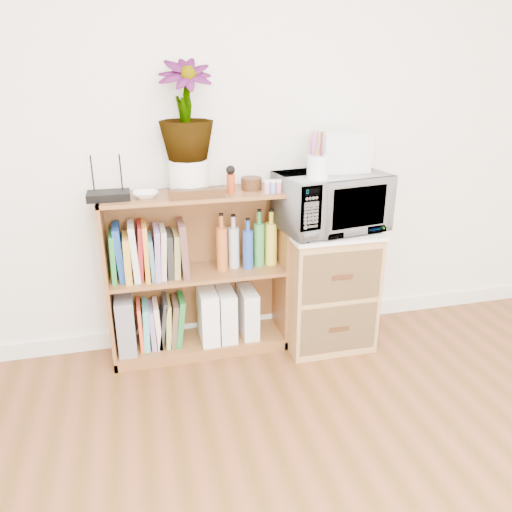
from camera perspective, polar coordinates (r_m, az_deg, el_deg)
name	(u,v)px	position (r m, az deg, el deg)	size (l,w,h in m)	color
skirting_board	(252,323)	(3.21, -0.46, -7.64)	(4.00, 0.02, 0.10)	white
bookshelf	(198,275)	(2.85, -6.68, -2.21)	(1.00, 0.30, 0.95)	brown
wicker_unit	(326,287)	(3.01, 7.95, -3.57)	(0.50, 0.45, 0.70)	#9E7542
microwave	(331,202)	(2.82, 8.56, 6.17)	(0.57, 0.39, 0.32)	silver
pen_cup	(318,167)	(2.62, 7.07, 10.05)	(0.11, 0.11, 0.12)	white
small_appliance	(341,151)	(2.85, 9.68, 11.73)	(0.27, 0.22, 0.21)	silver
router	(109,196)	(2.66, -16.49, 6.63)	(0.21, 0.15, 0.04)	black
white_bowl	(146,195)	(2.64, -12.51, 6.86)	(0.13, 0.13, 0.03)	white
plant_pot	(189,176)	(2.69, -7.69, 9.00)	(0.21, 0.21, 0.18)	white
potted_plant	(186,110)	(2.64, -8.05, 16.14)	(0.28, 0.28, 0.50)	#29672C
trinket_box	(197,193)	(2.59, -6.71, 7.11)	(0.29, 0.07, 0.05)	#36200E
kokeshi_doll	(231,184)	(2.67, -2.90, 8.26)	(0.04, 0.04, 0.10)	#A93214
wooden_bowl	(251,184)	(2.75, -0.54, 8.28)	(0.11, 0.11, 0.07)	#371D0F
paint_jars	(273,188)	(2.68, 1.94, 7.77)	(0.10, 0.04, 0.05)	pink
file_box	(126,322)	(2.93, -14.65, -7.27)	(0.10, 0.26, 0.33)	gray
magazine_holder_left	(208,314)	(2.95, -5.54, -6.62)	(0.10, 0.25, 0.31)	white
magazine_holder_mid	(226,313)	(2.97, -3.47, -6.53)	(0.10, 0.24, 0.30)	white
magazine_holder_right	(248,312)	(2.99, -0.93, -6.37)	(0.09, 0.23, 0.29)	silver
cookbooks	(149,252)	(2.77, -12.17, 0.42)	(0.41, 0.20, 0.31)	#228132
liquor_bottles	(248,241)	(2.83, -0.91, 1.72)	(0.36, 0.07, 0.32)	#BB5C23
lower_books	(161,323)	(2.95, -10.81, -7.48)	(0.27, 0.19, 0.29)	#F2502A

